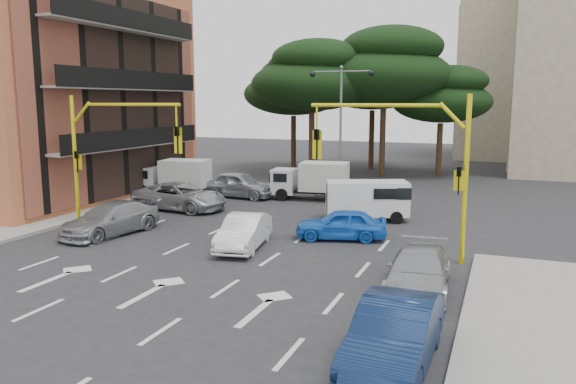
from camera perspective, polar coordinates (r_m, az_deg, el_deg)
name	(u,v)px	position (r m, az deg, el deg)	size (l,w,h in m)	color
ground	(222,254)	(21.62, -6.75, -6.27)	(120.00, 120.00, 0.00)	#28282B
median_strip	(340,190)	(36.18, 5.27, 0.19)	(1.40, 6.00, 0.15)	gray
apartment_orange	(20,82)	(38.35, -25.60, 10.01)	(15.19, 16.15, 13.70)	#BD6F3B
apartment_beige_far	(545,74)	(62.45, 24.68, 10.83)	(16.20, 12.15, 16.70)	tan
pine_left_near	(313,75)	(42.63, 2.51, 11.74)	(9.15, 9.15, 10.23)	#382616
pine_center	(385,66)	(43.27, 9.83, 12.50)	(9.98, 9.98, 11.16)	#382616
pine_left_far	(294,87)	(47.39, 0.61, 10.67)	(8.32, 8.32, 9.30)	#382616
pine_right	(442,94)	(44.55, 15.40, 9.54)	(7.49, 7.49, 8.37)	#382616
pine_back	(373,78)	(48.54, 8.68, 11.35)	(9.15, 9.15, 10.23)	#382616
signal_mast_right	(414,154)	(20.64, 12.72, 3.81)	(5.79, 0.37, 6.00)	yellow
signal_mast_left	(106,143)	(26.37, -18.02, 4.73)	(5.79, 0.37, 6.00)	yellow
street_lamp_center	(341,106)	(35.73, 5.40, 8.69)	(4.16, 0.36, 7.77)	slate
car_white_hatch	(244,232)	(22.20, -4.51, -4.06)	(1.40, 4.00, 1.32)	silver
car_blue_compact	(341,224)	(23.65, 5.39, -3.28)	(1.52, 3.79, 1.29)	blue
car_silver_wagon	(110,219)	(25.59, -17.59, -2.61)	(1.93, 4.76, 1.38)	#94969B
car_silver_cross_a	(180,196)	(30.44, -10.90, -0.43)	(2.39, 5.19, 1.44)	#9EA1A6
car_silver_cross_b	(239,185)	(33.80, -4.99, 0.75)	(1.82, 4.53, 1.54)	#A0A3A8
car_navy_parked	(395,335)	(12.80, 10.77, -14.05)	(1.57, 4.50, 1.48)	#0D2045
car_silver_parked	(419,271)	(17.70, 13.14, -7.78)	(1.83, 4.50, 1.31)	#9C9FA4
van_white	(367,200)	(27.50, 8.01, -0.85)	(1.76, 3.90, 1.95)	white
box_truck_a	(173,178)	(34.89, -11.61, 1.43)	(1.91, 4.54, 2.23)	silver
box_truck_b	(310,181)	(32.93, 2.30, 1.14)	(1.89, 4.51, 2.22)	silver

